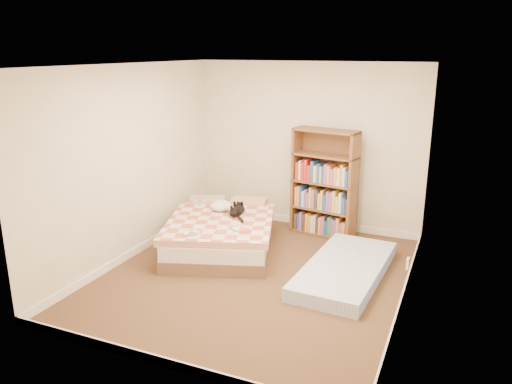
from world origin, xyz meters
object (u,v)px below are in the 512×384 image
at_px(bookshelf, 324,197).
at_px(floor_mattress, 345,270).
at_px(white_dog, 221,206).
at_px(bed, 223,232).
at_px(black_cat, 238,210).

height_order(bookshelf, floor_mattress, bookshelf).
height_order(bookshelf, white_dog, bookshelf).
bearing_deg(bookshelf, white_dog, -135.49).
xyz_separation_m(bed, floor_mattress, (1.79, -0.24, -0.14)).
bearing_deg(white_dog, bed, -87.58).
xyz_separation_m(bed, black_cat, (0.17, 0.16, 0.29)).
height_order(bookshelf, black_cat, bookshelf).
bearing_deg(bed, black_cat, 25.63).
height_order(floor_mattress, black_cat, black_cat).
xyz_separation_m(floor_mattress, black_cat, (-1.62, 0.41, 0.43)).
height_order(bed, white_dog, white_dog).
bearing_deg(bookshelf, black_cat, -126.79).
distance_m(bed, floor_mattress, 1.81).
xyz_separation_m(black_cat, white_dog, (-0.29, 0.05, 0.01)).
xyz_separation_m(floor_mattress, white_dog, (-1.91, 0.45, 0.44)).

